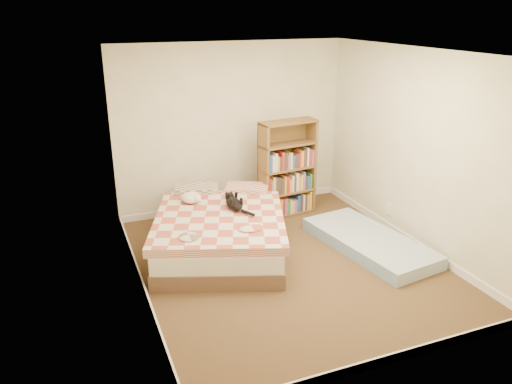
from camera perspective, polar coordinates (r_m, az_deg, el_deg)
name	(u,v)px	position (r m, az deg, el deg)	size (l,w,h in m)	color
room	(290,170)	(5.70, 3.86, 2.51)	(3.51, 4.01, 2.51)	#4F3222
bed	(220,229)	(6.45, -4.19, -4.23)	(2.14, 2.53, 0.57)	brown
bookshelf	(286,180)	(7.42, 3.49, 1.41)	(0.89, 0.39, 1.43)	brown
floor_mattress	(369,242)	(6.65, 12.80, -5.61)	(0.82, 1.83, 0.16)	#7FA5D3
black_cat	(234,203)	(6.42, -2.59, -1.22)	(0.23, 0.66, 0.15)	black
white_dog	(192,198)	(6.62, -7.33, -0.64)	(0.32, 0.34, 0.14)	white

